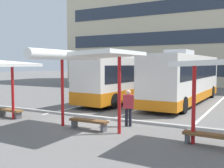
{
  "coord_description": "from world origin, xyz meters",
  "views": [
    {
      "loc": [
        6.67,
        -11.25,
        2.84
      ],
      "look_at": [
        -0.98,
        2.77,
        1.68
      ],
      "focal_mm": 43.6,
      "sensor_mm": 36.0,
      "label": 1
    }
  ],
  "objects": [
    {
      "name": "lane_stripe_1",
      "position": [
        0.0,
        7.16,
        0.0
      ],
      "size": [
        0.16,
        14.0,
        0.01
      ],
      "primitive_type": "cube",
      "color": "white",
      "rests_on": "ground"
    },
    {
      "name": "waiting_shelter_1",
      "position": [
        0.21,
        -1.76,
        3.14
      ],
      "size": [
        3.93,
        5.19,
        3.38
      ],
      "color": "red",
      "rests_on": "ground"
    },
    {
      "name": "coach_bus_1",
      "position": [
        1.86,
        8.64,
        1.8
      ],
      "size": [
        2.85,
        11.99,
        3.8
      ],
      "color": "silver",
      "rests_on": "ground"
    },
    {
      "name": "bench_3",
      "position": [
        5.25,
        -1.55,
        0.34
      ],
      "size": [
        1.89,
        0.5,
        0.45
      ],
      "color": "brown",
      "rests_on": "ground"
    },
    {
      "name": "waiting_passenger_0",
      "position": [
        1.45,
        -0.12,
        0.97
      ],
      "size": [
        0.53,
        0.39,
        1.68
      ],
      "color": "black",
      "rests_on": "ground"
    },
    {
      "name": "lane_stripe_0",
      "position": [
        -4.02,
        7.16,
        0.0
      ],
      "size": [
        0.16,
        14.0,
        0.01
      ],
      "primitive_type": "cube",
      "color": "white",
      "rests_on": "ground"
    },
    {
      "name": "coach_bus_0",
      "position": [
        -2.31,
        7.78,
        1.7
      ],
      "size": [
        3.18,
        11.05,
        3.67
      ],
      "color": "silver",
      "rests_on": "ground"
    },
    {
      "name": "lane_stripe_2",
      "position": [
        4.02,
        7.16,
        0.0
      ],
      "size": [
        0.16,
        14.0,
        0.01
      ],
      "primitive_type": "cube",
      "color": "white",
      "rests_on": "ground"
    },
    {
      "name": "bench_1",
      "position": [
        -4.95,
        -1.27,
        0.33
      ],
      "size": [
        1.62,
        0.53,
        0.45
      ],
      "color": "brown",
      "rests_on": "ground"
    },
    {
      "name": "terminal_building",
      "position": [
        0.02,
        31.55,
        10.17
      ],
      "size": [
        41.49,
        15.31,
        23.08
      ],
      "color": "beige",
      "rests_on": "ground"
    },
    {
      "name": "platform_kerb",
      "position": [
        0.0,
        0.77,
        0.06
      ],
      "size": [
        44.0,
        0.24,
        0.12
      ],
      "primitive_type": "cube",
      "color": "#ADADA8",
      "rests_on": "ground"
    },
    {
      "name": "ground_plane",
      "position": [
        0.0,
        0.0,
        0.0
      ],
      "size": [
        160.0,
        160.0,
        0.0
      ],
      "primitive_type": "plane",
      "color": "slate"
    },
    {
      "name": "bench_2",
      "position": [
        0.21,
        -1.53,
        0.34
      ],
      "size": [
        1.81,
        0.43,
        0.45
      ],
      "color": "brown",
      "rests_on": "ground"
    }
  ]
}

